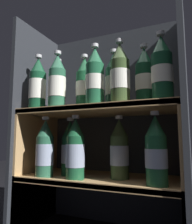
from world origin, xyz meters
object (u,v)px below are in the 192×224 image
object	(u,v)px
bottle_upper_back_1	(84,85)
bottle_lower_front_0	(45,150)
bottle_upper_front_3	(120,75)
bottle_lower_back_0	(70,149)
bottle_upper_front_4	(162,70)
bottle_upper_front_0	(38,85)
bottle_lower_front_2	(156,152)
bottle_upper_back_0	(58,88)
bottle_lower_front_1	(75,151)
bottle_upper_front_1	(57,83)
bottle_upper_back_3	(145,78)
bottle_upper_front_2	(95,78)
bottle_upper_back_2	(114,82)
bottle_lower_back_1	(119,150)

from	to	relation	value
bottle_upper_back_1	bottle_lower_front_0	distance (m)	0.35
bottle_upper_front_3	bottle_lower_front_0	size ratio (longest dim) A/B	1.00
bottle_upper_back_1	bottle_lower_back_0	world-z (taller)	bottle_upper_back_1
bottle_upper_front_4	bottle_lower_front_0	size ratio (longest dim) A/B	1.00
bottle_upper_front_0	bottle_lower_front_2	xyz separation A→B (m)	(0.53, -0.00, -0.30)
bottle_lower_back_0	bottle_upper_front_4	bearing A→B (deg)	-11.22
bottle_upper_back_0	bottle_upper_back_1	distance (m)	0.15
bottle_upper_front_0	bottle_lower_front_1	world-z (taller)	bottle_upper_front_0
bottle_upper_front_1	bottle_upper_back_3	bearing A→B (deg)	12.96
bottle_upper_front_2	bottle_upper_back_3	xyz separation A→B (m)	(0.19, 0.09, -0.00)
bottle_upper_front_0	bottle_lower_front_2	bearing A→B (deg)	-0.00
bottle_upper_front_1	bottle_lower_front_2	distance (m)	0.52
bottle_lower_back_0	bottle_upper_back_2	bearing A→B (deg)	0.00
bottle_lower_front_0	bottle_lower_front_1	size ratio (longest dim) A/B	1.00
bottle_upper_back_1	bottle_lower_back_1	bearing A→B (deg)	0.00
bottle_upper_front_1	bottle_upper_back_2	world-z (taller)	same
bottle_upper_front_3	bottle_upper_back_2	bearing A→B (deg)	122.23
bottle_lower_front_0	bottle_upper_front_3	bearing A→B (deg)	0.00
bottle_upper_back_1	bottle_upper_front_0	bearing A→B (deg)	-156.83
bottle_upper_front_3	bottle_lower_back_0	world-z (taller)	bottle_upper_front_3
bottle_lower_back_0	bottle_upper_front_1	bearing A→B (deg)	-103.21
bottle_upper_front_3	bottle_upper_back_0	bearing A→B (deg)	166.11
bottle_upper_front_1	bottle_lower_front_0	size ratio (longest dim) A/B	1.00
bottle_upper_front_4	bottle_upper_back_2	xyz separation A→B (m)	(-0.22, 0.09, -0.00)
bottle_upper_front_2	bottle_lower_back_1	world-z (taller)	bottle_upper_front_2
bottle_upper_back_1	bottle_lower_back_0	distance (m)	0.31
bottle_lower_front_1	bottle_lower_front_2	world-z (taller)	same
bottle_upper_back_3	bottle_lower_front_0	world-z (taller)	bottle_upper_back_3
bottle_lower_front_1	bottle_lower_back_0	distance (m)	0.12
bottle_upper_front_0	bottle_lower_back_0	bearing A→B (deg)	33.79
bottle_lower_front_1	bottle_lower_back_0	world-z (taller)	same
bottle_upper_front_0	bottle_lower_back_0	xyz separation A→B (m)	(0.13, 0.09, -0.30)
bottle_upper_front_4	bottle_lower_front_2	world-z (taller)	bottle_upper_front_4
bottle_upper_back_0	bottle_lower_back_0	xyz separation A→B (m)	(0.07, -0.00, -0.30)
bottle_upper_front_0	bottle_upper_front_1	distance (m)	0.11
bottle_upper_front_1	bottle_upper_front_3	distance (m)	0.30
bottle_upper_back_1	bottle_lower_front_1	bearing A→B (deg)	-87.23
bottle_lower_front_0	bottle_lower_front_2	size ratio (longest dim) A/B	1.00
bottle_upper_back_1	bottle_lower_back_0	xyz separation A→B (m)	(-0.07, -0.00, -0.30)
bottle_upper_back_3	bottle_upper_back_0	bearing A→B (deg)	180.00
bottle_upper_back_2	bottle_upper_back_1	bearing A→B (deg)	180.00
bottle_upper_back_1	bottle_lower_back_1	world-z (taller)	bottle_upper_back_1
bottle_upper_front_2	bottle_lower_front_1	xyz separation A→B (m)	(-0.09, -0.00, -0.30)
bottle_upper_front_0	bottle_lower_front_0	size ratio (longest dim) A/B	1.00
bottle_upper_front_1	bottle_upper_front_4	size ratio (longest dim) A/B	1.00
bottle_upper_front_2	bottle_upper_front_4	xyz separation A→B (m)	(0.27, 0.00, -0.00)
bottle_upper_front_0	bottle_upper_front_1	xyz separation A→B (m)	(0.11, -0.00, 0.00)
bottle_upper_back_1	bottle_lower_front_2	xyz separation A→B (m)	(0.33, -0.09, -0.30)
bottle_upper_front_4	bottle_lower_back_0	bearing A→B (deg)	168.78
bottle_upper_back_2	bottle_lower_front_1	world-z (taller)	bottle_upper_back_2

